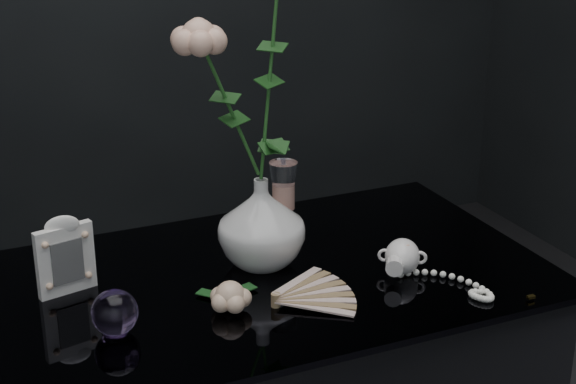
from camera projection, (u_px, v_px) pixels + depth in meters
name	position (u px, v px, depth m)	size (l,w,h in m)	color
vase	(261.00, 223.00, 1.54)	(0.15, 0.15, 0.16)	white
wine_glass	(283.00, 206.00, 1.61)	(0.05, 0.05, 0.17)	white
picture_frame	(65.00, 255.00, 1.45)	(0.10, 0.08, 0.14)	white
paperweight	(115.00, 313.00, 1.33)	(0.07, 0.07, 0.07)	#8E6CAF
paper_fan	(276.00, 299.00, 1.42)	(0.26, 0.20, 0.03)	beige
loose_rose	(230.00, 296.00, 1.41)	(0.11, 0.15, 0.05)	beige
pearl_jar	(402.00, 255.00, 1.53)	(0.21, 0.22, 0.06)	white
roses	(250.00, 69.00, 1.43)	(0.23, 0.11, 0.46)	#F2B295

